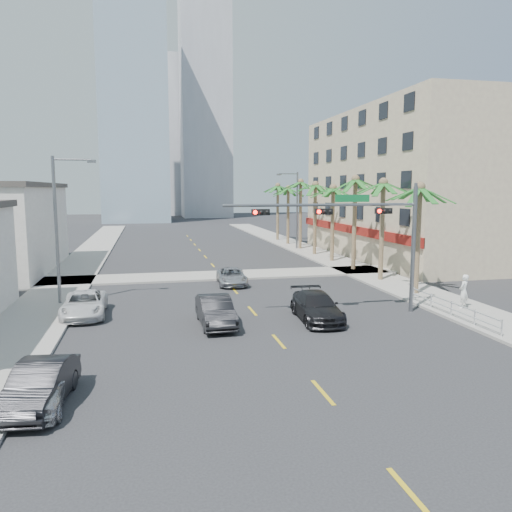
{
  "coord_description": "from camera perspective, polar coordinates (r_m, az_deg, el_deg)",
  "views": [
    {
      "loc": [
        -5.81,
        -17.75,
        7.05
      ],
      "look_at": [
        -0.2,
        8.07,
        3.5
      ],
      "focal_mm": 35.0,
      "sensor_mm": 36.0,
      "label": 1
    }
  ],
  "objects": [
    {
      "name": "palm_tree_0",
      "position": [
        34.47,
        18.23,
        7.33
      ],
      "size": [
        4.8,
        4.8,
        7.8
      ],
      "color": "brown",
      "rests_on": "ground"
    },
    {
      "name": "sidewalk_cross",
      "position": [
        40.77,
        -3.89,
        -2.22
      ],
      "size": [
        80.0,
        4.0,
        0.15
      ],
      "primitive_type": "cube",
      "color": "gray",
      "rests_on": "ground"
    },
    {
      "name": "palm_tree_6",
      "position": [
        63.39,
        3.71,
        7.66
      ],
      "size": [
        4.8,
        4.8,
        7.8
      ],
      "color": "brown",
      "rests_on": "ground"
    },
    {
      "name": "palm_tree_2",
      "position": [
        43.77,
        11.3,
        8.46
      ],
      "size": [
        4.8,
        4.8,
        8.52
      ],
      "color": "brown",
      "rests_on": "ground"
    },
    {
      "name": "ground",
      "position": [
        19.96,
        5.63,
        -13.06
      ],
      "size": [
        260.0,
        260.0,
        0.0
      ],
      "primitive_type": "plane",
      "color": "#262628",
      "rests_on": "ground"
    },
    {
      "name": "streetlight_left",
      "position": [
        32.23,
        -21.54,
        3.57
      ],
      "size": [
        2.55,
        0.25,
        9.0
      ],
      "color": "slate",
      "rests_on": "ground"
    },
    {
      "name": "car_lane_center",
      "position": [
        37.07,
        -2.79,
        -2.36
      ],
      "size": [
        2.32,
        4.55,
        1.23
      ],
      "primitive_type": "imported",
      "rotation": [
        0.0,
        0.0,
        -0.06
      ],
      "color": "#ABACB0",
      "rests_on": "ground"
    },
    {
      "name": "car_parked_near",
      "position": [
        18.19,
        -23.46,
        -13.35
      ],
      "size": [
        1.71,
        4.25,
        1.45
      ],
      "primitive_type": "imported",
      "rotation": [
        0.0,
        0.0,
        -0.0
      ],
      "color": "#B4B4B9",
      "rests_on": "ground"
    },
    {
      "name": "car_lane_left",
      "position": [
        26.14,
        -4.66,
        -6.29
      ],
      "size": [
        1.72,
        4.68,
        1.53
      ],
      "primitive_type": "imported",
      "rotation": [
        0.0,
        0.0,
        0.02
      ],
      "color": "black",
      "rests_on": "ground"
    },
    {
      "name": "car_parked_mid",
      "position": [
        18.18,
        -23.47,
        -13.37
      ],
      "size": [
        2.06,
        4.55,
        1.45
      ],
      "primitive_type": "imported",
      "rotation": [
        0.0,
        0.0,
        -0.12
      ],
      "color": "black",
      "rests_on": "ground"
    },
    {
      "name": "car_parked_far",
      "position": [
        29.48,
        -19.03,
        -5.23
      ],
      "size": [
        2.41,
        5.02,
        1.38
      ],
      "primitive_type": "imported",
      "rotation": [
        0.0,
        0.0,
        0.03
      ],
      "color": "silver",
      "rests_on": "ground"
    },
    {
      "name": "pedestrian",
      "position": [
        31.49,
        22.65,
        -3.75
      ],
      "size": [
        0.87,
        0.8,
        1.99
      ],
      "primitive_type": "imported",
      "rotation": [
        0.0,
        0.0,
        3.72
      ],
      "color": "white",
      "rests_on": "sidewalk_right"
    },
    {
      "name": "palm_tree_5",
      "position": [
        58.41,
        5.13,
        8.33
      ],
      "size": [
        4.8,
        4.8,
        8.52
      ],
      "color": "brown",
      "rests_on": "ground"
    },
    {
      "name": "guardrail",
      "position": [
        29.4,
        21.44,
        -5.42
      ],
      "size": [
        0.08,
        8.08,
        1.0
      ],
      "color": "silver",
      "rests_on": "ground"
    },
    {
      "name": "palm_tree_1",
      "position": [
        39.05,
        14.36,
        7.97
      ],
      "size": [
        4.8,
        4.8,
        8.16
      ],
      "color": "brown",
      "rests_on": "ground"
    },
    {
      "name": "palm_tree_4",
      "position": [
        53.47,
        6.81,
        8.01
      ],
      "size": [
        4.8,
        4.8,
        8.16
      ],
      "color": "brown",
      "rests_on": "ground"
    },
    {
      "name": "palm_tree_7",
      "position": [
        68.41,
        2.5,
        7.96
      ],
      "size": [
        4.8,
        4.8,
        8.16
      ],
      "color": "brown",
      "rests_on": "ground"
    },
    {
      "name": "building_right",
      "position": [
        55.26,
        18.11,
        7.74
      ],
      "size": [
        15.25,
        28.0,
        15.0
      ],
      "color": "tan",
      "rests_on": "ground"
    },
    {
      "name": "tower_far_right",
      "position": [
        130.64,
        -5.84,
        17.73
      ],
      "size": [
        12.0,
        12.0,
        60.0
      ],
      "primitive_type": "cube",
      "color": "#ADADB2",
      "rests_on": "ground"
    },
    {
      "name": "palm_tree_3",
      "position": [
        48.58,
        8.82,
        7.6
      ],
      "size": [
        4.8,
        4.8,
        7.8
      ],
      "color": "brown",
      "rests_on": "ground"
    },
    {
      "name": "tower_far_left",
      "position": [
        114.04,
        -13.77,
        15.98
      ],
      "size": [
        14.0,
        14.0,
        48.0
      ],
      "primitive_type": "cube",
      "color": "#99B2C6",
      "rests_on": "ground"
    },
    {
      "name": "sidewalk_right",
      "position": [
        42.32,
        12.82,
        -2.03
      ],
      "size": [
        4.0,
        120.0,
        0.15
      ],
      "primitive_type": "cube",
      "color": "gray",
      "rests_on": "ground"
    },
    {
      "name": "tower_far_center",
      "position": [
        143.46,
        -11.38,
        13.08
      ],
      "size": [
        16.0,
        16.0,
        42.0
      ],
      "primitive_type": "cube",
      "color": "#ADADB2",
      "rests_on": "ground"
    },
    {
      "name": "sidewalk_left",
      "position": [
        38.88,
        -21.24,
        -3.21
      ],
      "size": [
        4.0,
        120.0,
        0.15
      ],
      "primitive_type": "cube",
      "color": "gray",
      "rests_on": "ground"
    },
    {
      "name": "streetlight_right",
      "position": [
        58.26,
        4.53,
        5.67
      ],
      "size": [
        2.55,
        0.25,
        9.0
      ],
      "color": "slate",
      "rests_on": "ground"
    },
    {
      "name": "car_lane_right",
      "position": [
        27.28,
        6.93,
        -5.77
      ],
      "size": [
        2.4,
        5.25,
        1.49
      ],
      "primitive_type": "imported",
      "rotation": [
        0.0,
        0.0,
        -0.06
      ],
      "color": "black",
      "rests_on": "ground"
    },
    {
      "name": "traffic_signal_mast",
      "position": [
        28.27,
        12.01,
        3.45
      ],
      "size": [
        11.12,
        0.54,
        7.2
      ],
      "color": "slate",
      "rests_on": "ground"
    }
  ]
}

